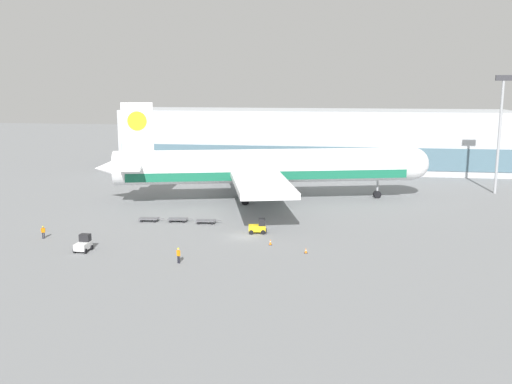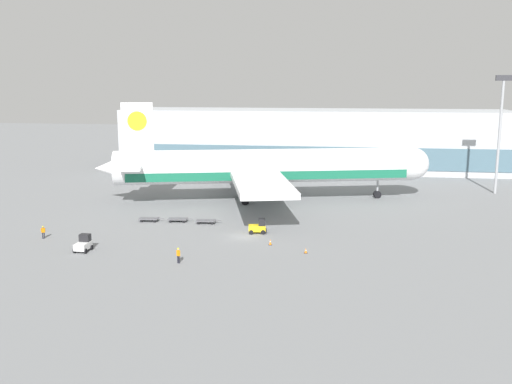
{
  "view_description": "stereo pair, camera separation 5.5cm",
  "coord_description": "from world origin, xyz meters",
  "views": [
    {
      "loc": [
        12.49,
        -72.47,
        20.1
      ],
      "look_at": [
        -0.01,
        10.9,
        4.0
      ],
      "focal_mm": 40.0,
      "sensor_mm": 36.0,
      "label": 1
    },
    {
      "loc": [
        12.54,
        -72.47,
        20.1
      ],
      "look_at": [
        -0.01,
        10.9,
        4.0
      ],
      "focal_mm": 40.0,
      "sensor_mm": 36.0,
      "label": 2
    }
  ],
  "objects": [
    {
      "name": "baggage_dolly_second",
      "position": [
        -11.07,
        6.73,
        0.39
      ],
      "size": [
        3.76,
        1.76,
        0.48
      ],
      "rotation": [
        0.0,
        0.0,
        0.1
      ],
      "color": "#56565B",
      "rests_on": "ground_plane"
    },
    {
      "name": "terminal_building",
      "position": [
        5.84,
        63.35,
        6.99
      ],
      "size": [
        90.0,
        18.2,
        14.0
      ],
      "color": "#B2B7BC",
      "rests_on": "ground_plane"
    },
    {
      "name": "traffic_cone_near",
      "position": [
        8.64,
        -6.33,
        0.31
      ],
      "size": [
        0.4,
        0.4,
        0.64
      ],
      "color": "black",
      "rests_on": "ground_plane"
    },
    {
      "name": "baggage_dolly_lead",
      "position": [
        -15.37,
        6.31,
        0.39
      ],
      "size": [
        3.76,
        1.76,
        0.48
      ],
      "rotation": [
        0.0,
        0.0,
        0.1
      ],
      "color": "#56565B",
      "rests_on": "ground_plane"
    },
    {
      "name": "ground_crew_near",
      "position": [
        -5.41,
        -12.4,
        1.08
      ],
      "size": [
        0.51,
        0.36,
        1.83
      ],
      "rotation": [
        0.0,
        0.0,
        2.64
      ],
      "color": "black",
      "rests_on": "ground_plane"
    },
    {
      "name": "baggage_dolly_third",
      "position": [
        -6.72,
        6.34,
        0.39
      ],
      "size": [
        3.76,
        1.76,
        0.48
      ],
      "rotation": [
        0.0,
        0.0,
        0.1
      ],
      "color": "#56565B",
      "rests_on": "ground_plane"
    },
    {
      "name": "baggage_tug_mid",
      "position": [
        1.64,
        2.07,
        0.88
      ],
      "size": [
        2.64,
        1.98,
        2.0
      ],
      "rotation": [
        0.0,
        0.0,
        0.16
      ],
      "color": "yellow",
      "rests_on": "ground_plane"
    },
    {
      "name": "traffic_cone_far",
      "position": [
        3.98,
        -3.46,
        0.38
      ],
      "size": [
        0.4,
        0.4,
        0.77
      ],
      "color": "black",
      "rests_on": "ground_plane"
    },
    {
      "name": "baggage_tug_foreground",
      "position": [
        -18.19,
        -9.44,
        0.88
      ],
      "size": [
        1.68,
        2.48,
        2.0
      ],
      "rotation": [
        0.0,
        0.0,
        1.55
      ],
      "color": "silver",
      "rests_on": "ground_plane"
    },
    {
      "name": "light_mast",
      "position": [
        40.98,
        36.87,
        12.59
      ],
      "size": [
        2.8,
        0.5,
        21.57
      ],
      "color": "#9EA0A5",
      "rests_on": "ground_plane"
    },
    {
      "name": "ground_crew_far",
      "position": [
        -25.96,
        -4.88,
        0.99
      ],
      "size": [
        0.42,
        0.44,
        1.7
      ],
      "rotation": [
        0.0,
        0.0,
        0.82
      ],
      "color": "black",
      "rests_on": "ground_plane"
    },
    {
      "name": "ground_plane",
      "position": [
        0.0,
        0.0,
        0.0
      ],
      "size": [
        400.0,
        400.0,
        0.0
      ],
      "primitive_type": "plane",
      "color": "slate"
    },
    {
      "name": "airplane_main",
      "position": [
        -0.8,
        24.01,
        5.84
      ],
      "size": [
        56.94,
        48.46,
        17.0
      ],
      "rotation": [
        0.0,
        0.0,
        0.26
      ],
      "color": "white",
      "rests_on": "ground_plane"
    }
  ]
}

